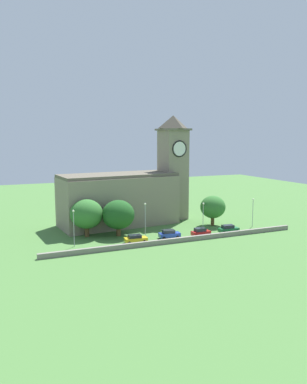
{
  "coord_description": "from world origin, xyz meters",
  "views": [
    {
      "loc": [
        -34.87,
        -69.49,
        21.34
      ],
      "look_at": [
        -1.73,
        7.73,
        9.32
      ],
      "focal_mm": 35.34,
      "sensor_mm": 36.0,
      "label": 1
    }
  ],
  "objects_px": {
    "tree_by_tower": "(213,207)",
    "streetlamp_west_mid": "(145,215)",
    "car_blue": "(169,234)",
    "car_green": "(228,229)",
    "car_red": "(201,232)",
    "tree_riverside_east": "(118,215)",
    "church": "(130,192)",
    "streetlamp_central": "(203,212)",
    "streetlamp_east_mid": "(253,208)",
    "car_yellow": "(136,239)",
    "streetlamp_west_end": "(74,222)",
    "tree_riverside_west": "(87,214)"
  },
  "relations": [
    {
      "from": "streetlamp_west_end",
      "to": "streetlamp_central",
      "type": "bearing_deg",
      "value": 0.05
    },
    {
      "from": "church",
      "to": "tree_by_tower",
      "type": "bearing_deg",
      "value": -30.49
    },
    {
      "from": "tree_by_tower",
      "to": "streetlamp_west_mid",
      "type": "bearing_deg",
      "value": -165.21
    },
    {
      "from": "car_blue",
      "to": "tree_riverside_east",
      "type": "distance_m",
      "value": 11.91
    },
    {
      "from": "car_yellow",
      "to": "car_blue",
      "type": "xyz_separation_m",
      "value": [
        7.87,
        0.38,
        0.09
      ]
    },
    {
      "from": "streetlamp_central",
      "to": "tree_riverside_east",
      "type": "height_order",
      "value": "tree_riverside_east"
    },
    {
      "from": "streetlamp_central",
      "to": "tree_riverside_west",
      "type": "height_order",
      "value": "tree_riverside_west"
    },
    {
      "from": "car_yellow",
      "to": "streetlamp_west_mid",
      "type": "height_order",
      "value": "streetlamp_west_mid"
    },
    {
      "from": "streetlamp_west_end",
      "to": "streetlamp_west_mid",
      "type": "xyz_separation_m",
      "value": [
        15.04,
        -0.37,
        0.24
      ]
    },
    {
      "from": "car_yellow",
      "to": "streetlamp_west_mid",
      "type": "xyz_separation_m",
      "value": [
        2.89,
        1.81,
        4.28
      ]
    },
    {
      "from": "church",
      "to": "streetlamp_central",
      "type": "xyz_separation_m",
      "value": [
        12.14,
        -15.35,
        -3.27
      ]
    },
    {
      "from": "car_green",
      "to": "car_blue",
      "type": "bearing_deg",
      "value": 175.11
    },
    {
      "from": "streetlamp_west_end",
      "to": "streetlamp_central",
      "type": "xyz_separation_m",
      "value": [
        29.42,
        0.02,
        -0.33
      ]
    },
    {
      "from": "car_yellow",
      "to": "car_green",
      "type": "bearing_deg",
      "value": -2.17
    },
    {
      "from": "streetlamp_west_end",
      "to": "streetlamp_central",
      "type": "relative_size",
      "value": 1.08
    },
    {
      "from": "car_green",
      "to": "streetlamp_west_end",
      "type": "height_order",
      "value": "streetlamp_west_end"
    },
    {
      "from": "tree_by_tower",
      "to": "tree_riverside_east",
      "type": "bearing_deg",
      "value": -179.04
    },
    {
      "from": "car_green",
      "to": "tree_riverside_east",
      "type": "distance_m",
      "value": 25.1
    },
    {
      "from": "streetlamp_west_mid",
      "to": "streetlamp_central",
      "type": "relative_size",
      "value": 1.15
    },
    {
      "from": "car_red",
      "to": "streetlamp_west_mid",
      "type": "bearing_deg",
      "value": 166.59
    },
    {
      "from": "car_green",
      "to": "streetlamp_west_mid",
      "type": "bearing_deg",
      "value": 172.18
    },
    {
      "from": "church",
      "to": "car_red",
      "type": "relative_size",
      "value": 8.22
    },
    {
      "from": "car_red",
      "to": "tree_by_tower",
      "type": "xyz_separation_m",
      "value": [
        8.1,
        8.12,
        3.63
      ]
    },
    {
      "from": "car_blue",
      "to": "car_green",
      "type": "xyz_separation_m",
      "value": [
        14.28,
        -1.22,
        0.0
      ]
    },
    {
      "from": "car_yellow",
      "to": "streetlamp_east_mid",
      "type": "relative_size",
      "value": 0.7
    },
    {
      "from": "streetlamp_west_end",
      "to": "streetlamp_central",
      "type": "height_order",
      "value": "streetlamp_west_end"
    },
    {
      "from": "car_red",
      "to": "streetlamp_west_mid",
      "type": "height_order",
      "value": "streetlamp_west_mid"
    },
    {
      "from": "car_red",
      "to": "tree_riverside_west",
      "type": "height_order",
      "value": "tree_riverside_west"
    },
    {
      "from": "streetlamp_west_end",
      "to": "tree_riverside_east",
      "type": "height_order",
      "value": "tree_riverside_east"
    },
    {
      "from": "streetlamp_central",
      "to": "tree_by_tower",
      "type": "xyz_separation_m",
      "value": [
        5.63,
        4.89,
        0.02
      ]
    },
    {
      "from": "car_blue",
      "to": "car_red",
      "type": "bearing_deg",
      "value": -11.56
    },
    {
      "from": "streetlamp_west_mid",
      "to": "streetlamp_east_mid",
      "type": "distance_m",
      "value": 28.33
    },
    {
      "from": "streetlamp_west_end",
      "to": "tree_riverside_east",
      "type": "distance_m",
      "value": 11.57
    },
    {
      "from": "church",
      "to": "streetlamp_west_end",
      "type": "distance_m",
      "value": 23.32
    },
    {
      "from": "car_red",
      "to": "tree_riverside_west",
      "type": "bearing_deg",
      "value": 156.7
    },
    {
      "from": "car_red",
      "to": "car_blue",
      "type": "bearing_deg",
      "value": 168.44
    },
    {
      "from": "streetlamp_east_mid",
      "to": "streetlamp_west_mid",
      "type": "bearing_deg",
      "value": -179.01
    },
    {
      "from": "streetlamp_central",
      "to": "streetlamp_east_mid",
      "type": "xyz_separation_m",
      "value": [
        13.94,
        0.1,
        0.03
      ]
    },
    {
      "from": "car_blue",
      "to": "streetlamp_east_mid",
      "type": "bearing_deg",
      "value": 4.69
    },
    {
      "from": "streetlamp_west_mid",
      "to": "tree_riverside_east",
      "type": "height_order",
      "value": "tree_riverside_east"
    },
    {
      "from": "streetlamp_west_end",
      "to": "streetlamp_central",
      "type": "distance_m",
      "value": 29.42
    },
    {
      "from": "car_red",
      "to": "tree_riverside_east",
      "type": "height_order",
      "value": "tree_riverside_east"
    },
    {
      "from": "car_blue",
      "to": "tree_riverside_east",
      "type": "bearing_deg",
      "value": 146.09
    },
    {
      "from": "car_green",
      "to": "tree_riverside_east",
      "type": "xyz_separation_m",
      "value": [
        -23.64,
        7.52,
        3.79
      ]
    },
    {
      "from": "streetlamp_east_mid",
      "to": "tree_riverside_east",
      "type": "distance_m",
      "value": 33.0
    },
    {
      "from": "car_yellow",
      "to": "streetlamp_east_mid",
      "type": "xyz_separation_m",
      "value": [
        31.22,
        2.3,
        3.75
      ]
    },
    {
      "from": "streetlamp_east_mid",
      "to": "tree_riverside_west",
      "type": "height_order",
      "value": "tree_riverside_west"
    },
    {
      "from": "car_yellow",
      "to": "tree_riverside_west",
      "type": "relative_size",
      "value": 0.59
    },
    {
      "from": "car_red",
      "to": "tree_by_tower",
      "type": "height_order",
      "value": "tree_by_tower"
    },
    {
      "from": "church",
      "to": "streetlamp_central",
      "type": "bearing_deg",
      "value": -51.66
    }
  ]
}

